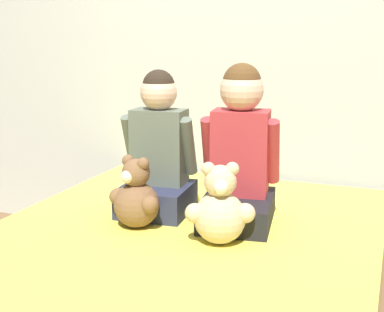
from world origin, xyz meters
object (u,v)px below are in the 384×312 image
child_on_left (158,153)px  teddy_bear_held_by_right_child (220,210)px  child_on_right (240,155)px  teddy_bear_held_by_left_child (136,198)px  bed (178,287)px

child_on_left → teddy_bear_held_by_right_child: (0.37, -0.27, -0.13)m
child_on_right → child_on_left: bearing=173.4°
teddy_bear_held_by_left_child → bed: bearing=11.3°
teddy_bear_held_by_left_child → child_on_right: bearing=48.9°
bed → teddy_bear_held_by_right_child: (0.18, -0.03, 0.36)m
child_on_right → teddy_bear_held_by_right_child: child_on_right is taller
child_on_right → teddy_bear_held_by_left_child: 0.46m
teddy_bear_held_by_right_child → child_on_right: bearing=70.3°
teddy_bear_held_by_left_child → teddy_bear_held_by_right_child: bearing=9.7°
child_on_left → child_on_right: 0.37m
child_on_left → child_on_right: bearing=-3.0°
bed → child_on_left: bearing=128.2°
bed → child_on_left: (-0.19, 0.24, 0.49)m
child_on_left → child_on_right: (0.37, 0.01, 0.02)m
bed → child_on_right: size_ratio=2.89×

